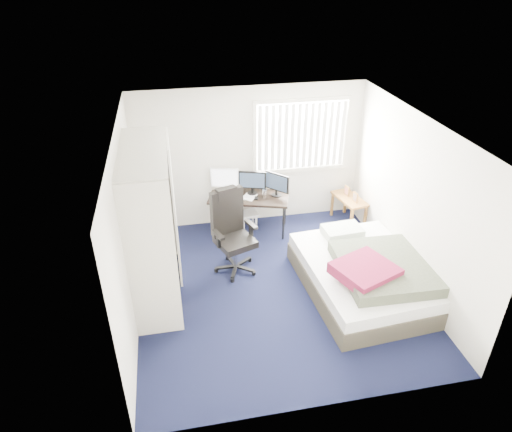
{
  "coord_description": "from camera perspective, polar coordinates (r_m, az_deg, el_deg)",
  "views": [
    {
      "loc": [
        -1.33,
        -5.22,
        4.35
      ],
      "look_at": [
        -0.23,
        0.4,
        1.04
      ],
      "focal_mm": 32.0,
      "sensor_mm": 36.0,
      "label": 1
    }
  ],
  "objects": [
    {
      "name": "nightstand",
      "position": [
        8.47,
        11.6,
        1.87
      ],
      "size": [
        0.51,
        0.8,
        0.69
      ],
      "color": "brown",
      "rests_on": "ground"
    },
    {
      "name": "window_assembly",
      "position": [
        8.08,
        5.69,
        9.94
      ],
      "size": [
        1.72,
        0.09,
        1.32
      ],
      "color": "white",
      "rests_on": "ground"
    },
    {
      "name": "closet",
      "position": [
        6.26,
        -12.85,
        0.56
      ],
      "size": [
        0.64,
        1.84,
        2.22
      ],
      "color": "beige",
      "rests_on": "ground"
    },
    {
      "name": "footstool",
      "position": [
        8.29,
        -1.0,
        0.02
      ],
      "size": [
        0.38,
        0.32,
        0.27
      ],
      "color": "white",
      "rests_on": "ground"
    },
    {
      "name": "desk",
      "position": [
        7.96,
        -0.84,
        2.86
      ],
      "size": [
        1.5,
        1.02,
        1.14
      ],
      "color": "black",
      "rests_on": "ground"
    },
    {
      "name": "room_shell",
      "position": [
        6.09,
        2.81,
        2.14
      ],
      "size": [
        4.2,
        4.2,
        4.2
      ],
      "color": "silver",
      "rests_on": "ground"
    },
    {
      "name": "ground",
      "position": [
        6.93,
        2.5,
        -8.97
      ],
      "size": [
        4.2,
        4.2,
        0.0
      ],
      "primitive_type": "plane",
      "color": "black",
      "rests_on": "ground"
    },
    {
      "name": "pine_box",
      "position": [
        6.5,
        -11.48,
        -10.97
      ],
      "size": [
        0.46,
        0.37,
        0.31
      ],
      "primitive_type": "cube",
      "rotation": [
        0.0,
        0.0,
        0.16
      ],
      "color": "tan",
      "rests_on": "ground"
    },
    {
      "name": "office_chair",
      "position": [
        7.06,
        -2.96,
        -2.96
      ],
      "size": [
        0.81,
        0.81,
        1.34
      ],
      "color": "black",
      "rests_on": "ground"
    },
    {
      "name": "bed",
      "position": [
        6.88,
        13.54,
        -7.11
      ],
      "size": [
        1.77,
        2.27,
        0.71
      ],
      "color": "#3C372B",
      "rests_on": "ground"
    }
  ]
}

